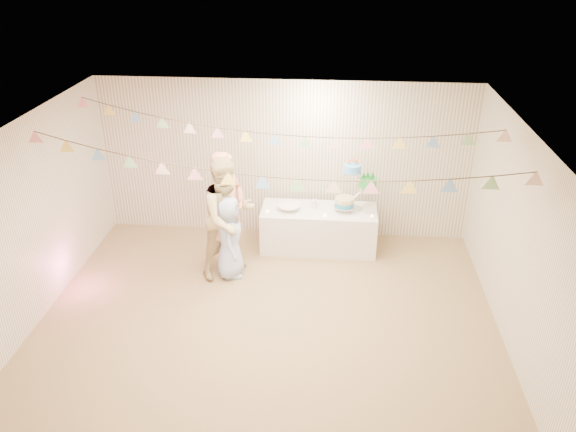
# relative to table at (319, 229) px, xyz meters

# --- Properties ---
(floor) EXTENTS (6.00, 6.00, 0.00)m
(floor) POSITION_rel_table_xyz_m (-0.59, -1.99, -0.34)
(floor) COLOR olive
(floor) RESTS_ON ground
(ceiling) EXTENTS (6.00, 6.00, 0.00)m
(ceiling) POSITION_rel_table_xyz_m (-0.59, -1.99, 2.26)
(ceiling) COLOR white
(ceiling) RESTS_ON ground
(back_wall) EXTENTS (6.00, 6.00, 0.00)m
(back_wall) POSITION_rel_table_xyz_m (-0.59, 0.51, 0.96)
(back_wall) COLOR silver
(back_wall) RESTS_ON ground
(front_wall) EXTENTS (6.00, 6.00, 0.00)m
(front_wall) POSITION_rel_table_xyz_m (-0.59, -4.49, 0.96)
(front_wall) COLOR silver
(front_wall) RESTS_ON ground
(left_wall) EXTENTS (5.00, 5.00, 0.00)m
(left_wall) POSITION_rel_table_xyz_m (-3.59, -1.99, 0.96)
(left_wall) COLOR silver
(left_wall) RESTS_ON ground
(right_wall) EXTENTS (5.00, 5.00, 0.00)m
(right_wall) POSITION_rel_table_xyz_m (2.41, -1.99, 0.96)
(right_wall) COLOR silver
(right_wall) RESTS_ON ground
(table) EXTENTS (1.82, 0.73, 0.68)m
(table) POSITION_rel_table_xyz_m (0.00, 0.00, 0.00)
(table) COLOR silver
(table) RESTS_ON floor
(cake_stand) EXTENTS (0.71, 0.42, 0.80)m
(cake_stand) POSITION_rel_table_xyz_m (0.55, 0.05, 0.81)
(cake_stand) COLOR silver
(cake_stand) RESTS_ON table
(cake_bottom) EXTENTS (0.31, 0.31, 0.15)m
(cake_bottom) POSITION_rel_table_xyz_m (0.40, -0.01, 0.50)
(cake_bottom) COLOR teal
(cake_bottom) RESTS_ON cake_stand
(cake_middle) EXTENTS (0.27, 0.27, 0.22)m
(cake_middle) POSITION_rel_table_xyz_m (0.73, 0.14, 0.77)
(cake_middle) COLOR green
(cake_middle) RESTS_ON cake_stand
(cake_top_tier) EXTENTS (0.25, 0.25, 0.19)m
(cake_top_tier) POSITION_rel_table_xyz_m (0.49, 0.02, 1.04)
(cake_top_tier) COLOR #4B9BED
(cake_top_tier) RESTS_ON cake_stand
(platter) EXTENTS (0.35, 0.35, 0.02)m
(platter) POSITION_rel_table_xyz_m (-0.47, -0.05, 0.42)
(platter) COLOR white
(platter) RESTS_ON table
(posy) EXTENTS (0.13, 0.13, 0.15)m
(posy) POSITION_rel_table_xyz_m (-0.08, 0.05, 0.48)
(posy) COLOR white
(posy) RESTS_ON table
(person_adult_a) EXTENTS (0.67, 0.79, 1.85)m
(person_adult_a) POSITION_rel_table_xyz_m (-1.32, -0.68, 0.58)
(person_adult_a) COLOR tan
(person_adult_a) RESTS_ON floor
(person_adult_b) EXTENTS (1.12, 1.12, 1.83)m
(person_adult_b) POSITION_rel_table_xyz_m (-1.29, -0.84, 0.57)
(person_adult_b) COLOR tan
(person_adult_b) RESTS_ON floor
(person_child) EXTENTS (0.51, 0.68, 1.27)m
(person_child) POSITION_rel_table_xyz_m (-1.27, -0.93, 0.29)
(person_child) COLOR #A3BBE7
(person_child) RESTS_ON floor
(bunting_back) EXTENTS (5.60, 1.10, 0.40)m
(bunting_back) POSITION_rel_table_xyz_m (-0.59, -0.89, 2.01)
(bunting_back) COLOR pink
(bunting_back) RESTS_ON ceiling
(bunting_front) EXTENTS (5.60, 0.90, 0.36)m
(bunting_front) POSITION_rel_table_xyz_m (-0.59, -2.19, 1.98)
(bunting_front) COLOR #72A5E5
(bunting_front) RESTS_ON ceiling
(tealight_0) EXTENTS (0.04, 0.04, 0.03)m
(tealight_0) POSITION_rel_table_xyz_m (-0.80, -0.15, 0.36)
(tealight_0) COLOR #FFD88C
(tealight_0) RESTS_ON table
(tealight_1) EXTENTS (0.04, 0.04, 0.03)m
(tealight_1) POSITION_rel_table_xyz_m (-0.35, 0.18, 0.36)
(tealight_1) COLOR #FFD88C
(tealight_1) RESTS_ON table
(tealight_2) EXTENTS (0.04, 0.04, 0.03)m
(tealight_2) POSITION_rel_table_xyz_m (0.10, -0.22, 0.36)
(tealight_2) COLOR #FFD88C
(tealight_2) RESTS_ON table
(tealight_3) EXTENTS (0.04, 0.04, 0.03)m
(tealight_3) POSITION_rel_table_xyz_m (0.35, 0.22, 0.36)
(tealight_3) COLOR #FFD88C
(tealight_3) RESTS_ON table
(tealight_4) EXTENTS (0.04, 0.04, 0.03)m
(tealight_4) POSITION_rel_table_xyz_m (0.82, -0.18, 0.36)
(tealight_4) COLOR #FFD88C
(tealight_4) RESTS_ON table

